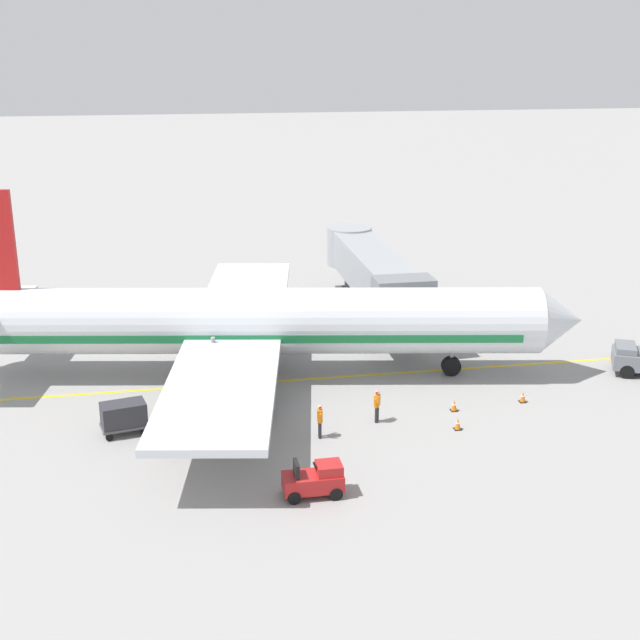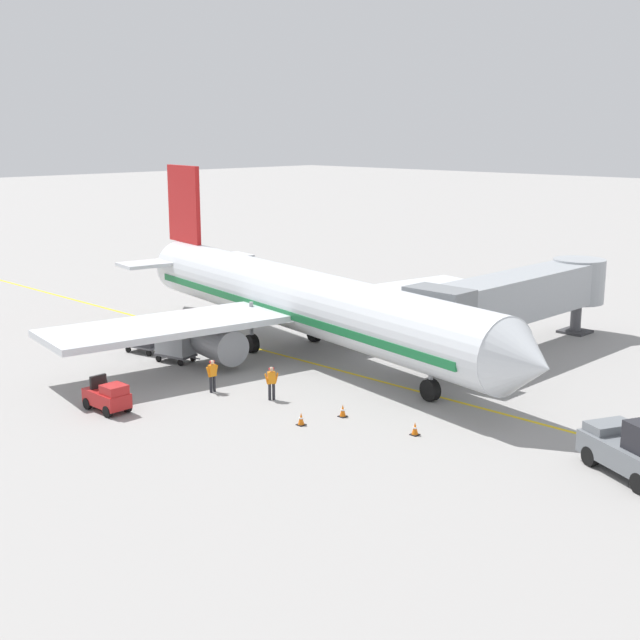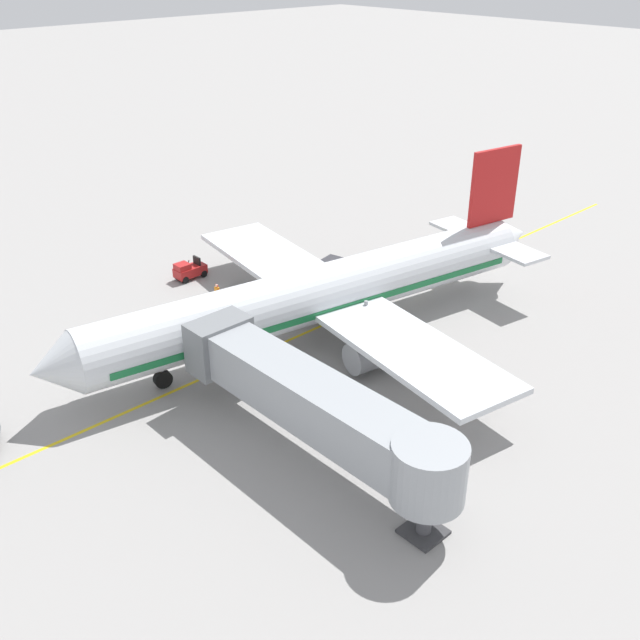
% 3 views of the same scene
% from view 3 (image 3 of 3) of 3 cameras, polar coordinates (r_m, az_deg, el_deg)
% --- Properties ---
extents(ground_plane, '(400.00, 400.00, 0.00)m').
position_cam_3_polar(ground_plane, '(48.92, -1.48, -1.17)').
color(ground_plane, gray).
extents(gate_lead_in_line, '(0.24, 80.00, 0.01)m').
position_cam_3_polar(gate_lead_in_line, '(48.92, -1.48, -1.16)').
color(gate_lead_in_line, gold).
rests_on(gate_lead_in_line, ground).
extents(parked_airliner, '(30.45, 37.23, 10.63)m').
position_cam_3_polar(parked_airliner, '(47.31, 0.32, 2.13)').
color(parked_airliner, silver).
rests_on(parked_airliner, ground).
extents(jet_bridge, '(17.79, 3.50, 4.98)m').
position_cam_3_polar(jet_bridge, '(35.87, -0.49, -6.50)').
color(jet_bridge, '#93999E').
rests_on(jet_bridge, ground).
extents(baggage_tug_lead, '(1.30, 2.51, 1.62)m').
position_cam_3_polar(baggage_tug_lead, '(57.73, -10.26, 3.88)').
color(baggage_tug_lead, '#B21E1E').
rests_on(baggage_tug_lead, ground).
extents(baggage_cart_front, '(1.75, 2.98, 1.58)m').
position_cam_3_polar(baggage_cart_front, '(54.80, -1.53, 3.27)').
color(baggage_cart_front, '#4C4C51').
rests_on(baggage_cart_front, ground).
extents(baggage_cart_second_in_train, '(1.75, 2.98, 1.58)m').
position_cam_3_polar(baggage_cart_second_in_train, '(56.73, 0.76, 4.17)').
color(baggage_cart_second_in_train, '#4C4C51').
rests_on(baggage_cart_second_in_train, ground).
extents(ground_crew_wing_walker, '(0.73, 0.27, 1.69)m').
position_cam_3_polar(ground_crew_wing_walker, '(52.94, -8.09, 2.08)').
color(ground_crew_wing_walker, '#232328').
rests_on(ground_crew_wing_walker, ground).
extents(ground_crew_loader, '(0.67, 0.44, 1.69)m').
position_cam_3_polar(ground_crew_loader, '(50.49, -10.13, 0.57)').
color(ground_crew_loader, '#232328').
rests_on(ground_crew_loader, ground).
extents(safety_cone_nose_left, '(0.36, 0.36, 0.59)m').
position_cam_3_polar(safety_cone_nose_left, '(48.47, -13.81, -1.94)').
color(safety_cone_nose_left, black).
rests_on(safety_cone_nose_left, ground).
extents(safety_cone_nose_right, '(0.36, 0.36, 0.59)m').
position_cam_3_polar(safety_cone_nose_right, '(50.40, -14.53, -0.82)').
color(safety_cone_nose_right, black).
rests_on(safety_cone_nose_right, ground).
extents(safety_cone_wing_tip, '(0.36, 0.36, 0.59)m').
position_cam_3_polar(safety_cone_wing_tip, '(46.69, -17.67, -3.73)').
color(safety_cone_wing_tip, black).
rests_on(safety_cone_wing_tip, ground).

